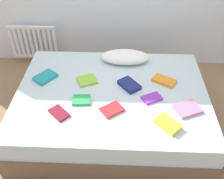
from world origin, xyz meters
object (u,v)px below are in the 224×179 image
object	(u,v)px
textbook_maroon	(59,113)
textbook_green	(81,100)
bed	(112,109)
textbook_orange	(164,81)
textbook_red	(112,110)
textbook_yellow	(168,124)
radiator	(34,42)
textbook_navy	(129,85)
textbook_pink	(188,109)
pillow	(125,57)
textbook_teal	(45,77)
textbook_lime	(87,80)
textbook_purple	(152,98)

from	to	relation	value
textbook_maroon	textbook_green	world-z (taller)	textbook_green
bed	textbook_orange	bearing A→B (deg)	17.72
textbook_red	textbook_green	world-z (taller)	textbook_green
textbook_maroon	textbook_yellow	world-z (taller)	textbook_yellow
bed	textbook_orange	distance (m)	0.64
radiator	textbook_maroon	xyz separation A→B (m)	(0.69, -1.55, 0.16)
textbook_orange	textbook_navy	size ratio (longest dim) A/B	1.05
bed	textbook_red	bearing A→B (deg)	-87.31
textbook_pink	textbook_yellow	world-z (taller)	textbook_yellow
pillow	textbook_red	bearing A→B (deg)	-98.13
textbook_red	textbook_navy	size ratio (longest dim) A/B	0.89
textbook_teal	bed	bearing A→B (deg)	-65.86
textbook_green	textbook_navy	world-z (taller)	textbook_navy
radiator	textbook_teal	bearing A→B (deg)	-66.55
radiator	textbook_orange	size ratio (longest dim) A/B	2.79
textbook_maroon	textbook_teal	world-z (taller)	textbook_teal
textbook_teal	textbook_orange	xyz separation A→B (m)	(1.29, -0.01, -0.00)
textbook_maroon	textbook_teal	bearing A→B (deg)	159.74
textbook_lime	radiator	bearing A→B (deg)	107.98
radiator	textbook_pink	world-z (taller)	radiator
bed	textbook_pink	bearing A→B (deg)	-18.49
textbook_yellow	textbook_teal	distance (m)	1.40
textbook_navy	textbook_orange	bearing A→B (deg)	65.59
textbook_maroon	textbook_navy	xyz separation A→B (m)	(0.66, 0.43, 0.01)
textbook_navy	textbook_purple	bearing A→B (deg)	11.87
bed	textbook_orange	xyz separation A→B (m)	(0.55, 0.18, 0.27)
textbook_yellow	textbook_purple	bearing A→B (deg)	154.57
radiator	textbook_yellow	distance (m)	2.37
textbook_yellow	textbook_purple	distance (m)	0.37
textbook_lime	textbook_orange	distance (m)	0.83
textbook_green	textbook_red	bearing A→B (deg)	-25.73
textbook_red	textbook_teal	xyz separation A→B (m)	(-0.75, 0.46, 0.01)
textbook_red	textbook_green	size ratio (longest dim) A/B	1.15
textbook_maroon	textbook_orange	size ratio (longest dim) A/B	0.84
pillow	textbook_navy	size ratio (longest dim) A/B	2.47
textbook_maroon	textbook_orange	bearing A→B (deg)	71.06
textbook_maroon	textbook_lime	size ratio (longest dim) A/B	1.05
radiator	textbook_navy	distance (m)	1.76
textbook_green	textbook_lime	bearing A→B (deg)	81.83
textbook_orange	textbook_green	world-z (taller)	textbook_orange
textbook_maroon	textbook_navy	distance (m)	0.78
textbook_pink	textbook_green	size ratio (longest dim) A/B	1.31
textbook_teal	textbook_red	bearing A→B (deg)	-83.63
bed	textbook_orange	world-z (taller)	textbook_orange
textbook_yellow	textbook_lime	size ratio (longest dim) A/B	1.17
pillow	textbook_purple	xyz separation A→B (m)	(0.27, -0.65, -0.05)
textbook_pink	textbook_lime	size ratio (longest dim) A/B	1.20
textbook_navy	radiator	bearing A→B (deg)	-168.23
pillow	textbook_teal	world-z (taller)	pillow
textbook_maroon	textbook_red	world-z (taller)	textbook_red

